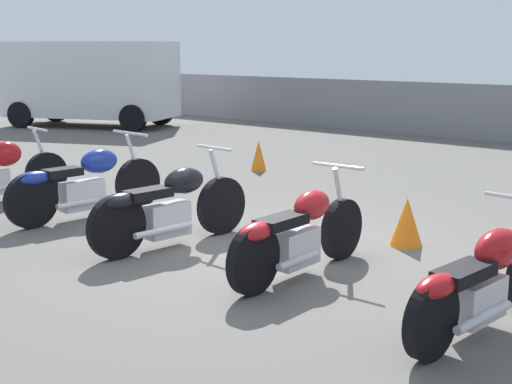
{
  "coord_description": "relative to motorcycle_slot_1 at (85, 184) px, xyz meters",
  "views": [
    {
      "loc": [
        4.78,
        -5.56,
        2.12
      ],
      "look_at": [
        0.0,
        -0.1,
        0.65
      ],
      "focal_mm": 50.0,
      "sensor_mm": 36.0,
      "label": 1
    }
  ],
  "objects": [
    {
      "name": "motorcycle_slot_1",
      "position": [
        0.0,
        0.0,
        0.0
      ],
      "size": [
        0.74,
        2.23,
        1.04
      ],
      "rotation": [
        0.0,
        0.0,
        -0.06
      ],
      "color": "black",
      "rests_on": "ground_plane"
    },
    {
      "name": "traffic_cone_near",
      "position": [
        3.7,
        1.54,
        -0.18
      ],
      "size": [
        0.36,
        0.36,
        0.53
      ],
      "color": "orange",
      "rests_on": "ground_plane"
    },
    {
      "name": "traffic_cone_far",
      "position": [
        -0.68,
        4.12,
        -0.17
      ],
      "size": [
        0.28,
        0.28,
        0.54
      ],
      "color": "orange",
      "rests_on": "ground_plane"
    },
    {
      "name": "motorcycle_slot_3",
      "position": [
        3.47,
        -0.09,
        -0.03
      ],
      "size": [
        0.59,
        2.03,
        0.99
      ],
      "rotation": [
        0.0,
        0.0,
        0.03
      ],
      "color": "black",
      "rests_on": "ground_plane"
    },
    {
      "name": "motorcycle_slot_2",
      "position": [
        1.78,
        -0.18,
        -0.01
      ],
      "size": [
        0.58,
        2.1,
        1.03
      ],
      "rotation": [
        0.0,
        0.0,
        -0.07
      ],
      "color": "black",
      "rests_on": "ground_plane"
    },
    {
      "name": "parked_van",
      "position": [
        -8.85,
        6.55,
        0.81
      ],
      "size": [
        4.87,
        3.57,
        2.28
      ],
      "rotation": [
        0.0,
        0.0,
        -1.14
      ],
      "color": "silver",
      "rests_on": "ground_plane"
    },
    {
      "name": "motorcycle_slot_4",
      "position": [
        5.34,
        -0.24,
        -0.04
      ],
      "size": [
        0.73,
        2.05,
        0.95
      ],
      "rotation": [
        0.0,
        0.0,
        -0.07
      ],
      "color": "black",
      "rests_on": "ground_plane"
    },
    {
      "name": "ground_plane",
      "position": [
        2.64,
        0.36,
        -0.44
      ],
      "size": [
        60.0,
        60.0,
        0.0
      ],
      "primitive_type": "plane",
      "color": "#5B5954"
    }
  ]
}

